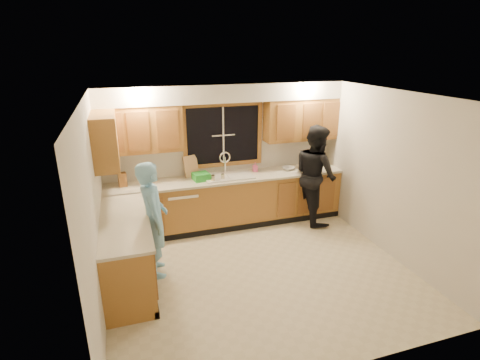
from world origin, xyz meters
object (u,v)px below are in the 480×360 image
Objects in this scene: woman at (315,174)px; man at (153,220)px; dish_crate at (201,177)px; soap_bottle at (255,167)px; sink at (228,180)px; knife_block at (122,180)px; dishwasher at (182,209)px; stove at (128,274)px; bowl at (288,168)px.

man is at bearing 102.82° from woman.
soap_bottle reaches higher than dish_crate.
soap_bottle is at bearing -58.04° from man.
knife_block is (-1.77, 0.05, 0.17)m from sink.
sink is 1.05× the size of dishwasher.
sink reaches higher than knife_block.
knife_block reaches higher than dish_crate.
man reaches higher than stove.
woman is (1.55, -0.31, 0.04)m from sink.
dishwasher is at bearing -174.59° from soap_bottle.
dishwasher is 0.91× the size of stove.
stove is 0.54× the size of man.
man is (-0.56, -1.16, 0.42)m from dishwasher.
sink is 1.18m from bowl.
man is at bearing -146.49° from soap_bottle.
man is 2.85m from bowl.
stove is 3.10m from soap_bottle.
bowl is (2.94, -0.01, -0.09)m from knife_block.
dish_crate is at bearing -40.35° from man.
knife_block is at bearing 176.21° from dish_crate.
soap_bottle is (2.35, 1.94, 0.56)m from stove.
stove is 2.28m from dish_crate.
soap_bottle is 0.63m from bowl.
bowl is (2.97, 1.86, 0.50)m from stove.
woman is 6.82× the size of dish_crate.
dish_crate is at bearing -3.31° from dishwasher.
dishwasher is 1.53m from soap_bottle.
stove is 0.50× the size of woman.
woman is at bearing -14.43° from knife_block.
sink is at bearing -51.65° from man.
woman reaches higher than dish_crate.
bowl is at bearing 1.72° from sink.
stove is 4.13× the size of bowl.
man is 2.35m from soap_bottle.
stove is at bearing 110.83° from woman.
stove is (-1.80, -1.82, -0.41)m from sink.
woman reaches higher than knife_block.
sink reaches higher than stove.
soap_bottle is (2.32, 0.07, -0.03)m from knife_block.
man is 1.29m from knife_block.
dishwasher is 3.10× the size of dish_crate.
soap_bottle reaches higher than stove.
sink is 0.52× the size of man.
man reaches higher than knife_block.
man is 7.14× the size of knife_block.
dishwasher is 2.09m from bowl.
dish_crate is (-2.04, 0.28, 0.08)m from woman.
soap_bottle reaches higher than dishwasher.
woman is 8.27× the size of bowl.
sink is at bearing 4.15° from dish_crate.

